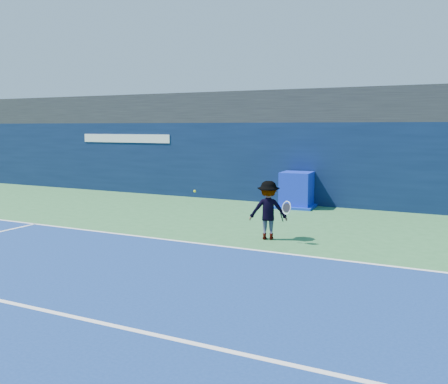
# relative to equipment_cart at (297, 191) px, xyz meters

# --- Properties ---
(ground) EXTENTS (80.00, 80.00, 0.00)m
(ground) POSITION_rel_equipment_cart_xyz_m (-0.91, -9.42, -0.57)
(ground) COLOR #306C39
(ground) RESTS_ON ground
(baseline) EXTENTS (24.00, 0.10, 0.01)m
(baseline) POSITION_rel_equipment_cart_xyz_m (-0.91, -6.42, -0.57)
(baseline) COLOR white
(baseline) RESTS_ON ground
(service_line) EXTENTS (24.00, 0.10, 0.01)m
(service_line) POSITION_rel_equipment_cart_xyz_m (-0.91, -11.42, -0.57)
(service_line) COLOR white
(service_line) RESTS_ON ground
(stadium_band) EXTENTS (36.00, 3.00, 1.20)m
(stadium_band) POSITION_rel_equipment_cart_xyz_m (-0.91, 2.08, 3.03)
(stadium_band) COLOR black
(stadium_band) RESTS_ON back_wall_assembly
(back_wall_assembly) EXTENTS (36.00, 1.03, 3.00)m
(back_wall_assembly) POSITION_rel_equipment_cart_xyz_m (-0.91, 1.08, 0.93)
(back_wall_assembly) COLOR #0A1837
(back_wall_assembly) RESTS_ON ground
(equipment_cart) EXTENTS (1.40, 1.40, 1.26)m
(equipment_cart) POSITION_rel_equipment_cart_xyz_m (0.00, 0.00, 0.00)
(equipment_cart) COLOR #0D21BE
(equipment_cart) RESTS_ON ground
(tennis_player) EXTENTS (1.28, 0.85, 1.50)m
(tennis_player) POSITION_rel_equipment_cart_xyz_m (0.96, -5.19, 0.17)
(tennis_player) COLOR white
(tennis_player) RESTS_ON ground
(tennis_ball) EXTENTS (0.08, 0.08, 0.08)m
(tennis_ball) POSITION_rel_equipment_cart_xyz_m (-2.10, -3.61, 0.30)
(tennis_ball) COLOR #C9DA18
(tennis_ball) RESTS_ON ground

